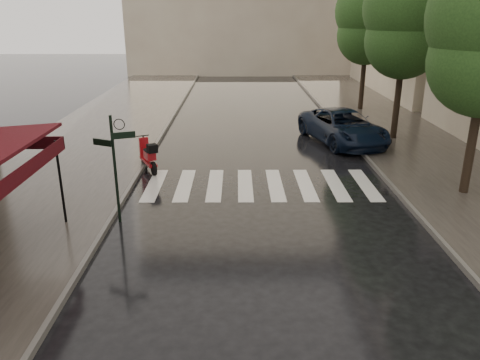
{
  "coord_description": "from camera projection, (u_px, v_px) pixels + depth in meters",
  "views": [
    {
      "loc": [
        2.16,
        -9.25,
        5.68
      ],
      "look_at": [
        2.25,
        2.62,
        1.4
      ],
      "focal_mm": 35.0,
      "sensor_mm": 36.0,
      "label": 1
    }
  ],
  "objects": [
    {
      "name": "ground",
      "position": [
        142.0,
        277.0,
        10.62
      ],
      "size": [
        120.0,
        120.0,
        0.0
      ],
      "primitive_type": "plane",
      "color": "black",
      "rests_on": "ground"
    },
    {
      "name": "scooter",
      "position": [
        149.0,
        156.0,
        17.56
      ],
      "size": [
        1.01,
        1.71,
        1.22
      ],
      "rotation": [
        0.0,
        0.0,
        0.46
      ],
      "color": "black",
      "rests_on": "ground"
    },
    {
      "name": "tree_mid",
      "position": [
        407.0,
        14.0,
        20.07
      ],
      "size": [
        3.8,
        3.8,
        8.34
      ],
      "color": "black",
      "rests_on": "sidewalk_far"
    },
    {
      "name": "curb_near",
      "position": [
        160.0,
        139.0,
        21.87
      ],
      "size": [
        0.12,
        60.0,
        0.16
      ],
      "primitive_type": "cube",
      "color": "#595651",
      "rests_on": "ground"
    },
    {
      "name": "sidewalk_far",
      "position": [
        409.0,
        139.0,
        21.95
      ],
      "size": [
        5.5,
        60.0,
        0.12
      ],
      "primitive_type": "cube",
      "color": "#38332D",
      "rests_on": "ground"
    },
    {
      "name": "tree_far",
      "position": [
        368.0,
        16.0,
        26.71
      ],
      "size": [
        3.8,
        3.8,
        8.16
      ],
      "color": "black",
      "rests_on": "sidewalk_far"
    },
    {
      "name": "signpost",
      "position": [
        115.0,
        161.0,
        12.81
      ],
      "size": [
        1.17,
        0.29,
        3.1
      ],
      "color": "black",
      "rests_on": "ground"
    },
    {
      "name": "sidewalk_near",
      "position": [
        95.0,
        139.0,
        21.85
      ],
      "size": [
        6.0,
        60.0,
        0.12
      ],
      "primitive_type": "cube",
      "color": "#38332D",
      "rests_on": "ground"
    },
    {
      "name": "crosswalk",
      "position": [
        260.0,
        185.0,
        16.28
      ],
      "size": [
        7.85,
        3.2,
        0.01
      ],
      "color": "silver",
      "rests_on": "ground"
    },
    {
      "name": "curb_far",
      "position": [
        349.0,
        139.0,
        21.93
      ],
      "size": [
        0.12,
        60.0,
        0.16
      ],
      "primitive_type": "cube",
      "color": "#595651",
      "rests_on": "ground"
    },
    {
      "name": "parked_car",
      "position": [
        343.0,
        127.0,
        21.29
      ],
      "size": [
        3.81,
        5.84,
        1.49
      ],
      "primitive_type": "imported",
      "rotation": [
        0.0,
        0.0,
        0.27
      ],
      "color": "black",
      "rests_on": "ground"
    }
  ]
}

